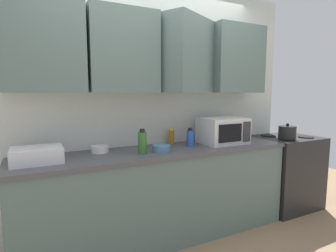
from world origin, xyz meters
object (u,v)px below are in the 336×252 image
(bottle_blue_cleaner, at_px, (190,138))
(bowl_mixing_large, at_px, (161,148))
(bottle_white_jar, at_px, (236,128))
(bottle_green_oil, at_px, (142,142))
(bottle_amber_vinegar, at_px, (171,137))
(bowl_ceramic_small, at_px, (100,149))
(stove_range, at_px, (285,172))
(kettle, at_px, (287,132))
(microwave, at_px, (223,131))
(dish_rack, at_px, (37,155))

(bottle_blue_cleaner, xyz_separation_m, bowl_mixing_large, (-0.38, -0.10, -0.05))
(bottle_blue_cleaner, height_order, bottle_white_jar, bottle_white_jar)
(bottle_green_oil, height_order, bottle_amber_vinegar, bottle_green_oil)
(bottle_white_jar, bearing_deg, bowl_ceramic_small, -178.54)
(stove_range, height_order, bowl_ceramic_small, bowl_ceramic_small)
(stove_range, relative_size, kettle, 4.62)
(bottle_white_jar, bearing_deg, stove_range, -17.72)
(bowl_ceramic_small, bearing_deg, bowl_mixing_large, -24.23)
(kettle, distance_m, bowl_mixing_large, 1.61)
(kettle, height_order, bowl_mixing_large, kettle)
(stove_range, distance_m, bottle_white_jar, 0.88)
(stove_range, relative_size, bottle_white_jar, 3.64)
(bottle_white_jar, xyz_separation_m, bowl_mixing_large, (-1.13, -0.28, -0.09))
(stove_range, bearing_deg, bottle_blue_cleaner, 178.74)
(stove_range, height_order, microwave, microwave)
(bowl_mixing_large, bearing_deg, stove_range, 2.28)
(bottle_amber_vinegar, height_order, bowl_ceramic_small, bottle_amber_vinegar)
(bottle_amber_vinegar, bearing_deg, bottle_white_jar, -2.53)
(dish_rack, bearing_deg, kettle, -3.45)
(stove_range, relative_size, bowl_mixing_large, 5.32)
(bottle_green_oil, height_order, bottle_blue_cleaner, bottle_green_oil)
(bowl_mixing_large, bearing_deg, microwave, 6.18)
(dish_rack, height_order, bottle_amber_vinegar, bottle_amber_vinegar)
(bottle_green_oil, xyz_separation_m, bottle_white_jar, (1.32, 0.26, 0.02))
(bottle_blue_cleaner, bearing_deg, bottle_white_jar, 13.00)
(kettle, bearing_deg, bottle_white_jar, 143.89)
(bowl_mixing_large, bearing_deg, bottle_green_oil, 176.05)
(microwave, distance_m, dish_rack, 1.83)
(bottle_green_oil, bearing_deg, bottle_blue_cleaner, 8.98)
(kettle, distance_m, bowl_ceramic_small, 2.15)
(microwave, distance_m, bottle_white_jar, 0.40)
(bowl_ceramic_small, relative_size, bowl_mixing_large, 0.94)
(bottle_green_oil, bearing_deg, bowl_mixing_large, -3.95)
(stove_range, xyz_separation_m, bowl_ceramic_small, (-2.30, 0.16, 0.48))
(stove_range, xyz_separation_m, bottle_blue_cleaner, (-1.40, 0.03, 0.53))
(stove_range, bearing_deg, bowl_ceramic_small, 175.93)
(stove_range, bearing_deg, bottle_green_oil, -178.30)
(microwave, relative_size, bottle_white_jar, 1.92)
(stove_range, bearing_deg, bowl_mixing_large, -177.72)
(microwave, distance_m, bowl_ceramic_small, 1.32)
(bottle_amber_vinegar, bearing_deg, bottle_blue_cleaner, -62.93)
(stove_range, height_order, kettle, kettle)
(microwave, xyz_separation_m, dish_rack, (-1.83, 0.01, -0.08))
(bottle_white_jar, bearing_deg, bowl_mixing_large, -166.31)
(kettle, height_order, bottle_amber_vinegar, kettle)
(dish_rack, distance_m, bowl_mixing_large, 1.05)
(kettle, relative_size, bottle_blue_cleaner, 1.05)
(stove_range, relative_size, bottle_green_oil, 4.04)
(kettle, bearing_deg, bottle_green_oil, 177.39)
(microwave, distance_m, bottle_amber_vinegar, 0.57)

